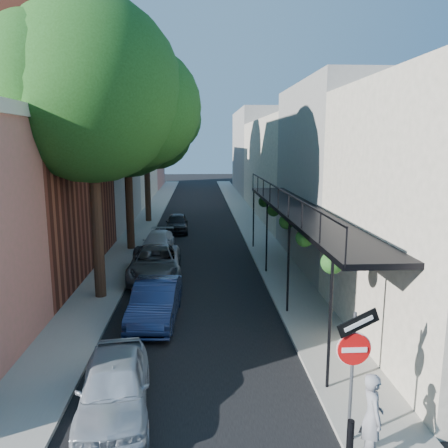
{
  "coord_description": "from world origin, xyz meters",
  "views": [
    {
      "loc": [
        0.15,
        -6.82,
        6.14
      ],
      "look_at": [
        1.18,
        10.98,
        2.8
      ],
      "focal_mm": 35.0,
      "sensor_mm": 36.0,
      "label": 1
    }
  ],
  "objects": [
    {
      "name": "road_surface",
      "position": [
        0.0,
        30.0,
        0.01
      ],
      "size": [
        6.0,
        64.0,
        0.01
      ],
      "primitive_type": "cube",
      "color": "black",
      "rests_on": "ground"
    },
    {
      "name": "sidewalk_left",
      "position": [
        -4.0,
        30.0,
        0.06
      ],
      "size": [
        2.0,
        64.0,
        0.12
      ],
      "primitive_type": "cube",
      "color": "gray",
      "rests_on": "ground"
    },
    {
      "name": "sidewalk_right",
      "position": [
        4.0,
        30.0,
        0.06
      ],
      "size": [
        2.0,
        64.0,
        0.12
      ],
      "primitive_type": "cube",
      "color": "gray",
      "rests_on": "ground"
    },
    {
      "name": "buildings_left",
      "position": [
        -9.3,
        28.76,
        4.94
      ],
      "size": [
        10.1,
        59.1,
        12.0
      ],
      "color": "#C26D63",
      "rests_on": "ground"
    },
    {
      "name": "buildings_right",
      "position": [
        8.99,
        29.49,
        4.42
      ],
      "size": [
        9.8,
        55.0,
        10.0
      ],
      "color": "beige",
      "rests_on": "ground"
    },
    {
      "name": "sign_post",
      "position": [
        3.16,
        0.97,
        2.04
      ],
      "size": [
        0.89,
        0.17,
        2.99
      ],
      "color": "#595B60",
      "rests_on": "ground"
    },
    {
      "name": "bollard",
      "position": [
        3.0,
        0.5,
        0.52
      ],
      "size": [
        0.14,
        0.14,
        0.8
      ],
      "primitive_type": "cylinder",
      "color": "black",
      "rests_on": "sidewalk_right"
    },
    {
      "name": "oak_near",
      "position": [
        -3.37,
        10.26,
        7.88
      ],
      "size": [
        7.48,
        6.8,
        11.42
      ],
      "color": "#311F13",
      "rests_on": "ground"
    },
    {
      "name": "oak_mid",
      "position": [
        -3.42,
        18.23,
        7.06
      ],
      "size": [
        6.6,
        6.0,
        10.2
      ],
      "color": "#311F13",
      "rests_on": "ground"
    },
    {
      "name": "oak_far",
      "position": [
        -3.35,
        27.27,
        8.26
      ],
      "size": [
        7.7,
        7.0,
        11.9
      ],
      "color": "#311F13",
      "rests_on": "ground"
    },
    {
      "name": "parked_car_a",
      "position": [
        -1.83,
        2.41,
        0.67
      ],
      "size": [
        1.99,
        4.06,
        1.33
      ],
      "primitive_type": "imported",
      "rotation": [
        0.0,
        0.0,
        0.11
      ],
      "color": "#9DA5AE",
      "rests_on": "ground"
    },
    {
      "name": "parked_car_b",
      "position": [
        -1.4,
        7.7,
        0.69
      ],
      "size": [
        1.69,
        4.29,
        1.39
      ],
      "primitive_type": "imported",
      "rotation": [
        0.0,
        0.0,
        -0.05
      ],
      "color": "#172348",
      "rests_on": "ground"
    },
    {
      "name": "parked_car_c",
      "position": [
        -1.88,
        12.63,
        0.7
      ],
      "size": [
        2.58,
        5.17,
        1.41
      ],
      "primitive_type": "imported",
      "rotation": [
        0.0,
        0.0,
        0.05
      ],
      "color": "#515258",
      "rests_on": "ground"
    },
    {
      "name": "parked_car_d",
      "position": [
        -2.22,
        17.57,
        0.56
      ],
      "size": [
        1.85,
        3.98,
        1.12
      ],
      "primitive_type": "imported",
      "rotation": [
        0.0,
        0.0,
        -0.07
      ],
      "color": "silver",
      "rests_on": "ground"
    },
    {
      "name": "parked_car_e",
      "position": [
        -1.4,
        23.12,
        0.64
      ],
      "size": [
        1.61,
        3.78,
        1.27
      ],
      "primitive_type": "imported",
      "rotation": [
        0.0,
        0.0,
        0.03
      ],
      "color": "black",
      "rests_on": "ground"
    },
    {
      "name": "pedestrian",
      "position": [
        3.4,
        0.5,
        1.0
      ],
      "size": [
        0.45,
        0.66,
        1.75
      ],
      "primitive_type": "imported",
      "rotation": [
        0.0,
        0.0,
        1.52
      ],
      "color": "gray",
      "rests_on": "sidewalk_right"
    }
  ]
}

